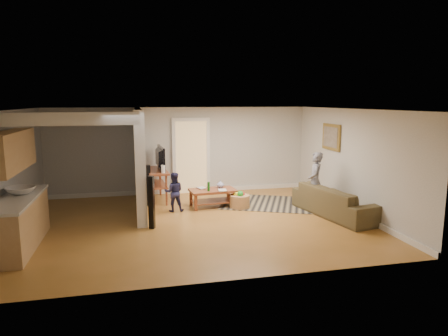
{
  "coord_description": "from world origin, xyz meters",
  "views": [
    {
      "loc": [
        -1.31,
        -8.51,
        2.69
      ],
      "look_at": [
        0.76,
        0.64,
        1.1
      ],
      "focal_mm": 32.0,
      "sensor_mm": 36.0,
      "label": 1
    }
  ],
  "objects_px": {
    "toddler": "(174,211)",
    "speaker_left": "(151,202)",
    "coffee_table": "(213,193)",
    "tv_console": "(157,173)",
    "sofa": "(336,215)",
    "child": "(314,210)",
    "toy_basket": "(240,201)",
    "speaker_right": "(148,185)"
  },
  "relations": [
    {
      "from": "toddler",
      "to": "speaker_left",
      "type": "bearing_deg",
      "value": 69.47
    },
    {
      "from": "coffee_table",
      "to": "tv_console",
      "type": "xyz_separation_m",
      "value": [
        -1.35,
        0.94,
        0.42
      ]
    },
    {
      "from": "sofa",
      "to": "child",
      "type": "xyz_separation_m",
      "value": [
        -0.3,
        0.55,
        0.0
      ]
    },
    {
      "from": "toy_basket",
      "to": "toddler",
      "type": "bearing_deg",
      "value": 178.39
    },
    {
      "from": "speaker_right",
      "to": "coffee_table",
      "type": "bearing_deg",
      "value": -35.3
    },
    {
      "from": "speaker_left",
      "to": "toy_basket",
      "type": "bearing_deg",
      "value": 49.18
    },
    {
      "from": "coffee_table",
      "to": "speaker_right",
      "type": "distance_m",
      "value": 1.69
    },
    {
      "from": "speaker_left",
      "to": "speaker_right",
      "type": "height_order",
      "value": "speaker_left"
    },
    {
      "from": "sofa",
      "to": "speaker_right",
      "type": "bearing_deg",
      "value": 54.85
    },
    {
      "from": "tv_console",
      "to": "toy_basket",
      "type": "bearing_deg",
      "value": -35.62
    },
    {
      "from": "speaker_left",
      "to": "toy_basket",
      "type": "xyz_separation_m",
      "value": [
        2.24,
        1.18,
        -0.38
      ]
    },
    {
      "from": "sofa",
      "to": "toy_basket",
      "type": "bearing_deg",
      "value": 49.51
    },
    {
      "from": "sofa",
      "to": "tv_console",
      "type": "bearing_deg",
      "value": 48.35
    },
    {
      "from": "sofa",
      "to": "child",
      "type": "height_order",
      "value": "child"
    },
    {
      "from": "speaker_right",
      "to": "child",
      "type": "xyz_separation_m",
      "value": [
        4.0,
        -1.36,
        -0.53
      ]
    },
    {
      "from": "tv_console",
      "to": "speaker_right",
      "type": "bearing_deg",
      "value": -123.86
    },
    {
      "from": "coffee_table",
      "to": "toddler",
      "type": "height_order",
      "value": "coffee_table"
    },
    {
      "from": "toy_basket",
      "to": "speaker_right",
      "type": "bearing_deg",
      "value": 161.39
    },
    {
      "from": "speaker_right",
      "to": "sofa",
      "type": "bearing_deg",
      "value": -42.92
    },
    {
      "from": "coffee_table",
      "to": "tv_console",
      "type": "distance_m",
      "value": 1.7
    },
    {
      "from": "toy_basket",
      "to": "child",
      "type": "distance_m",
      "value": 1.87
    },
    {
      "from": "child",
      "to": "toy_basket",
      "type": "bearing_deg",
      "value": -85.58
    },
    {
      "from": "sofa",
      "to": "tv_console",
      "type": "height_order",
      "value": "tv_console"
    },
    {
      "from": "sofa",
      "to": "toy_basket",
      "type": "height_order",
      "value": "toy_basket"
    },
    {
      "from": "coffee_table",
      "to": "toddler",
      "type": "bearing_deg",
      "value": -166.97
    },
    {
      "from": "toddler",
      "to": "toy_basket",
      "type": "bearing_deg",
      "value": -176.23
    },
    {
      "from": "tv_console",
      "to": "toy_basket",
      "type": "xyz_separation_m",
      "value": [
        1.98,
        -1.22,
        -0.59
      ]
    },
    {
      "from": "coffee_table",
      "to": "speaker_right",
      "type": "bearing_deg",
      "value": 163.69
    },
    {
      "from": "speaker_left",
      "to": "toy_basket",
      "type": "relative_size",
      "value": 2.24
    },
    {
      "from": "coffee_table",
      "to": "tv_console",
      "type": "bearing_deg",
      "value": 145.29
    },
    {
      "from": "sofa",
      "to": "coffee_table",
      "type": "relative_size",
      "value": 1.97
    },
    {
      "from": "tv_console",
      "to": "speaker_right",
      "type": "relative_size",
      "value": 1.31
    },
    {
      "from": "coffee_table",
      "to": "tv_console",
      "type": "relative_size",
      "value": 0.87
    },
    {
      "from": "tv_console",
      "to": "toy_basket",
      "type": "relative_size",
      "value": 2.73
    },
    {
      "from": "speaker_right",
      "to": "toddler",
      "type": "distance_m",
      "value": 1.07
    },
    {
      "from": "toy_basket",
      "to": "child",
      "type": "height_order",
      "value": "child"
    },
    {
      "from": "tv_console",
      "to": "speaker_right",
      "type": "distance_m",
      "value": 0.59
    },
    {
      "from": "speaker_left",
      "to": "child",
      "type": "xyz_separation_m",
      "value": [
        4.0,
        0.57,
        -0.57
      ]
    },
    {
      "from": "tv_console",
      "to": "toy_basket",
      "type": "height_order",
      "value": "tv_console"
    },
    {
      "from": "coffee_table",
      "to": "toddler",
      "type": "distance_m",
      "value": 1.11
    },
    {
      "from": "coffee_table",
      "to": "speaker_left",
      "type": "bearing_deg",
      "value": -137.93
    },
    {
      "from": "sofa",
      "to": "speaker_left",
      "type": "relative_size",
      "value": 2.08
    }
  ]
}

